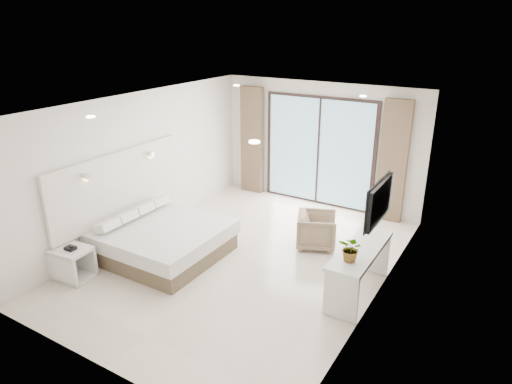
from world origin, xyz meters
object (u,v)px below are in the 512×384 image
(console_desk, at_px, (360,260))
(armchair, at_px, (317,229))
(bed, at_px, (162,240))
(nightstand, at_px, (73,263))

(console_desk, relative_size, armchair, 2.34)
(bed, height_order, console_desk, console_desk)
(bed, height_order, nightstand, bed)
(bed, xyz_separation_m, armchair, (2.18, 1.71, 0.06))
(nightstand, distance_m, armchair, 4.19)
(armchair, bearing_deg, bed, 105.17)
(bed, relative_size, armchair, 2.84)
(bed, height_order, armchair, armchair)
(nightstand, relative_size, console_desk, 0.38)
(armchair, bearing_deg, console_desk, -156.08)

